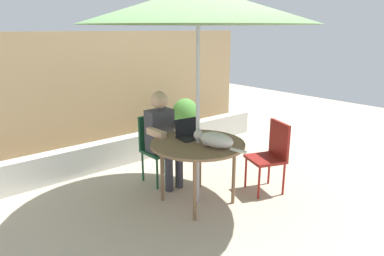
% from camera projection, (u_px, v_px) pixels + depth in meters
% --- Properties ---
extents(ground_plane, '(14.00, 14.00, 0.00)m').
position_uv_depth(ground_plane, '(197.00, 201.00, 4.16)').
color(ground_plane, '#BCAD93').
extents(fence_back, '(5.89, 0.08, 1.94)m').
position_uv_depth(fence_back, '(100.00, 93.00, 5.67)').
color(fence_back, tan).
rests_on(fence_back, ground).
extents(planter_wall_low, '(5.30, 0.20, 0.40)m').
position_uv_depth(planter_wall_low, '(126.00, 150.00, 5.33)').
color(planter_wall_low, beige).
rests_on(planter_wall_low, ground).
extents(patio_table, '(1.07, 1.07, 0.74)m').
position_uv_depth(patio_table, '(198.00, 147.00, 3.98)').
color(patio_table, brown).
rests_on(patio_table, ground).
extents(patio_umbrella, '(2.47, 2.47, 2.39)m').
position_uv_depth(patio_umbrella, '(198.00, 6.00, 3.56)').
color(patio_umbrella, '#B7B7BC').
rests_on(patio_umbrella, ground).
extents(chair_occupied, '(0.40, 0.40, 0.89)m').
position_uv_depth(chair_occupied, '(156.00, 143.00, 4.63)').
color(chair_occupied, '#194C2D').
rests_on(chair_occupied, ground).
extents(chair_empty, '(0.52, 0.52, 0.89)m').
position_uv_depth(chair_empty, '(272.00, 151.00, 4.32)').
color(chair_empty, maroon).
rests_on(chair_empty, ground).
extents(person_seated, '(0.48, 0.48, 1.23)m').
position_uv_depth(person_seated, '(163.00, 133.00, 4.47)').
color(person_seated, '#3F3F47').
rests_on(person_seated, ground).
extents(laptop, '(0.33, 0.28, 0.21)m').
position_uv_depth(laptop, '(189.00, 132.00, 4.14)').
color(laptop, black).
rests_on(laptop, patio_table).
extents(cat, '(0.30, 0.64, 0.17)m').
position_uv_depth(cat, '(214.00, 140.00, 3.79)').
color(cat, silver).
rests_on(cat, patio_table).
extents(potted_plant_near_fence, '(0.47, 0.47, 0.84)m').
position_uv_depth(potted_plant_near_fence, '(185.00, 120.00, 6.01)').
color(potted_plant_near_fence, '#595654').
rests_on(potted_plant_near_fence, ground).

